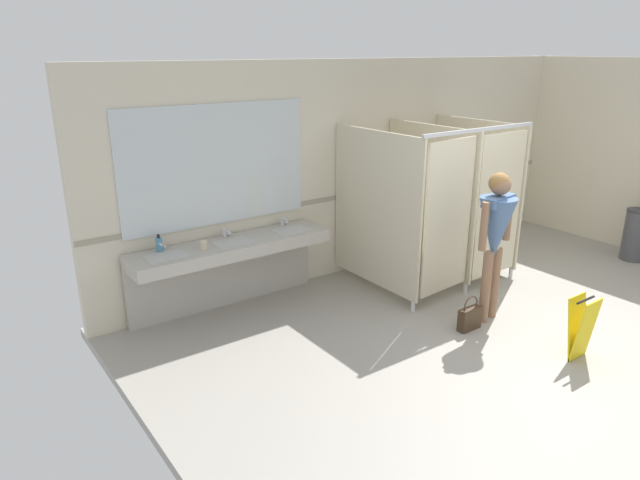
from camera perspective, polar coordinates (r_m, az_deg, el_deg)
ground_plane at (r=6.52m, az=21.47°, el=-9.73°), size 7.77×6.24×0.10m
wall_back at (r=7.84m, az=5.00°, el=7.42°), size 7.77×0.12×2.78m
wall_back_tile_band at (r=7.86m, az=5.23°, el=4.90°), size 7.77×0.01×0.06m
vanity_counter at (r=6.60m, az=-9.04°, el=-1.84°), size 2.33×0.55×0.96m
mirror_panel at (r=6.49m, az=-10.31°, el=7.36°), size 2.23×0.02×1.34m
bathroom_stalls at (r=7.37m, az=11.88°, el=3.80°), size 1.87×1.57×2.05m
trash_bin at (r=9.32m, az=29.01°, el=0.45°), size 0.35×0.35×0.74m
person_standing at (r=6.41m, az=17.14°, el=1.08°), size 0.58×0.45×1.68m
handbag at (r=6.43m, az=14.73°, el=-7.50°), size 0.28×0.10×0.40m
soap_dispenser at (r=6.29m, az=-15.77°, el=-0.41°), size 0.07×0.07×0.19m
paper_cup at (r=6.25m, az=-11.55°, el=-0.50°), size 0.07×0.07×0.10m
wet_floor_sign at (r=6.14m, az=24.64°, el=-7.96°), size 0.28×0.19×0.64m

